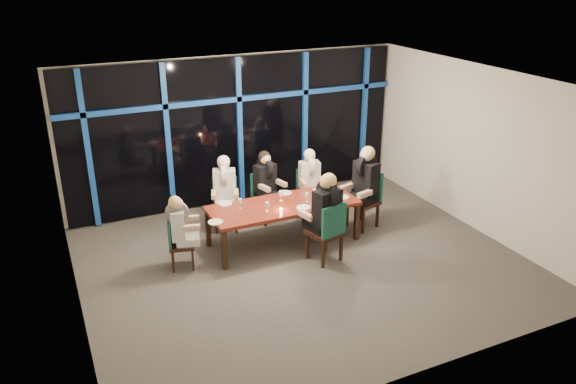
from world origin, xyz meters
The scene contains 29 objects.
room centered at (0.00, 0.00, 2.02)m, with size 7.04×7.00×3.02m.
window_wall centered at (0.01, 2.93, 1.55)m, with size 6.86×0.43×2.94m.
dining_table centered at (0.00, 0.80, 0.68)m, with size 2.60×1.00×0.75m.
chair_far_left centered at (-0.71, 1.83, 0.54)m, with size 0.57×0.57×0.97m.
chair_far_mid centered at (0.07, 1.85, 0.53)m, with size 0.54×0.54×0.95m.
chair_far_right centered at (0.95, 1.70, 0.52)m, with size 0.49×0.49×0.93m.
chair_end_left centered at (-1.92, 0.74, 0.48)m, with size 0.48×0.48×0.86m.
chair_end_right centered at (1.71, 0.80, 0.60)m, with size 0.61×0.61×1.07m.
chair_near_mid centered at (0.39, -0.13, 0.60)m, with size 0.59×0.59×1.07m.
diner_far_left centered at (-0.74, 1.75, 0.93)m, with size 0.58×0.66×0.95m.
diner_far_mid centered at (0.09, 1.77, 0.91)m, with size 0.54×0.64×0.93m.
diner_far_right centered at (0.94, 1.62, 0.89)m, with size 0.50×0.61×0.90m.
diner_end_left centered at (-1.85, 0.72, 0.82)m, with size 0.58×0.49×0.84m.
diner_end_right centered at (1.62, 0.77, 1.02)m, with size 0.73×0.62×1.04m.
diner_near_mid centered at (0.37, -0.05, 1.02)m, with size 0.59×0.71×1.04m.
plate_far_left centered at (-0.91, 1.22, 0.76)m, with size 0.24×0.24×0.01m, color white.
plate_far_mid centered at (0.23, 1.23, 0.76)m, with size 0.24×0.24×0.01m, color white.
plate_far_right centered at (0.85, 1.07, 0.76)m, with size 0.24×0.24×0.01m, color white.
plate_end_left centered at (-1.28, 0.58, 0.76)m, with size 0.24×0.24×0.01m, color white.
plate_end_right centered at (1.08, 0.62, 0.76)m, with size 0.24×0.24×0.01m, color white.
plate_near_mid centered at (0.25, 0.50, 0.76)m, with size 0.24×0.24×0.01m, color white.
wine_bottle centered at (0.99, 0.72, 0.88)m, with size 0.08×0.08×0.34m.
water_pitcher centered at (0.77, 0.57, 0.85)m, with size 0.13×0.11×0.20m.
tea_light centered at (-0.14, 0.58, 0.77)m, with size 0.05×0.05×0.03m, color #F69749.
wine_glass_a centered at (-0.37, 0.63, 0.87)m, with size 0.06×0.06×0.17m.
wine_glass_b centered at (0.02, 0.94, 0.89)m, with size 0.07×0.07×0.19m.
wine_glass_c centered at (0.42, 0.72, 0.87)m, with size 0.06×0.06×0.16m.
wine_glass_d centered at (-0.74, 0.94, 0.88)m, with size 0.07×0.07×0.18m.
wine_glass_e centered at (0.83, 1.02, 0.88)m, with size 0.07×0.07×0.17m.
Camera 1 is at (-3.67, -7.31, 4.67)m, focal length 35.00 mm.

